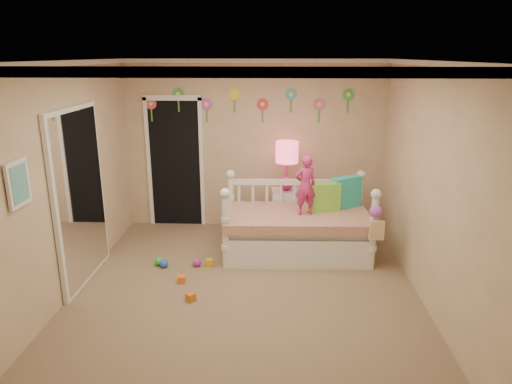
{
  "coord_description": "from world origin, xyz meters",
  "views": [
    {
      "loc": [
        0.35,
        -4.77,
        2.66
      ],
      "look_at": [
        0.1,
        0.6,
        1.05
      ],
      "focal_mm": 32.33,
      "sensor_mm": 36.0,
      "label": 1
    }
  ],
  "objects_px": {
    "nightstand": "(286,212)",
    "table_lamp": "(287,158)",
    "child": "(305,185)",
    "daybed": "(297,217)"
  },
  "relations": [
    {
      "from": "nightstand",
      "to": "table_lamp",
      "type": "distance_m",
      "value": 0.84
    },
    {
      "from": "nightstand",
      "to": "child",
      "type": "bearing_deg",
      "value": -76.5
    },
    {
      "from": "daybed",
      "to": "child",
      "type": "height_order",
      "value": "child"
    },
    {
      "from": "daybed",
      "to": "child",
      "type": "xyz_separation_m",
      "value": [
        0.1,
        -0.05,
        0.46
      ]
    },
    {
      "from": "daybed",
      "to": "child",
      "type": "relative_size",
      "value": 2.46
    },
    {
      "from": "child",
      "to": "table_lamp",
      "type": "height_order",
      "value": "table_lamp"
    },
    {
      "from": "nightstand",
      "to": "table_lamp",
      "type": "relative_size",
      "value": 0.96
    },
    {
      "from": "child",
      "to": "nightstand",
      "type": "relative_size",
      "value": 1.14
    },
    {
      "from": "table_lamp",
      "to": "child",
      "type": "bearing_deg",
      "value": -73.22
    },
    {
      "from": "child",
      "to": "table_lamp",
      "type": "xyz_separation_m",
      "value": [
        -0.23,
        0.77,
        0.19
      ]
    }
  ]
}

